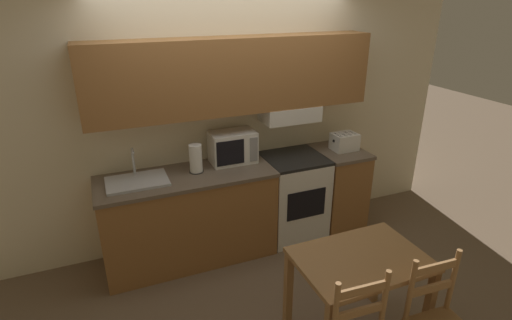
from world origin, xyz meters
name	(u,v)px	position (x,y,z in m)	size (l,w,h in m)	color
ground_plane	(233,229)	(0.00, 0.00, 0.00)	(16.00, 16.00, 0.00)	brown
wall_back	(234,101)	(0.01, -0.07, 1.51)	(5.16, 0.38, 2.55)	beige
lower_counter_main	(189,217)	(-0.56, -0.31, 0.46)	(1.66, 0.63, 0.91)	#936033
lower_counter_right_stub	(337,187)	(1.14, -0.31, 0.46)	(0.49, 0.63, 0.91)	#936033
stove_range	(293,196)	(0.59, -0.30, 0.46)	(0.62, 0.61, 0.91)	white
microwave	(233,147)	(-0.05, -0.18, 1.07)	(0.45, 0.29, 0.32)	white
toaster	(344,142)	(1.19, -0.31, 1.01)	(0.28, 0.21, 0.18)	white
sink_basin	(137,181)	(-1.00, -0.31, 0.93)	(0.54, 0.37, 0.29)	#B7BABF
paper_towel_roll	(196,159)	(-0.45, -0.28, 1.05)	(0.14, 0.14, 0.27)	black
dining_table	(359,273)	(0.33, -1.83, 0.63)	(0.92, 0.64, 0.76)	#9E7042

